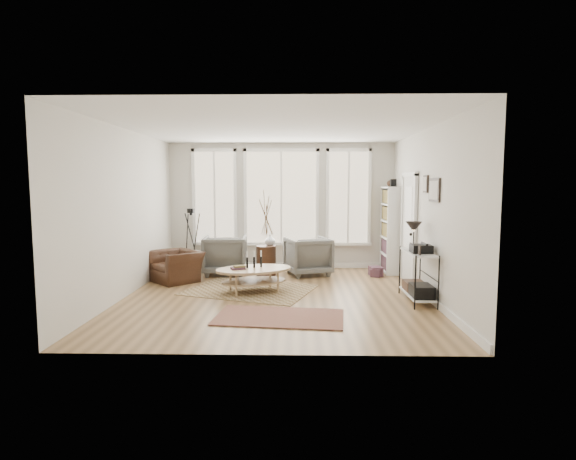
{
  "coord_description": "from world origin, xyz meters",
  "views": [
    {
      "loc": [
        0.38,
        -7.69,
        1.92
      ],
      "look_at": [
        0.2,
        0.6,
        1.1
      ],
      "focal_mm": 28.0,
      "sensor_mm": 36.0,
      "label": 1
    }
  ],
  "objects_px": {
    "coffee_table": "(253,273)",
    "armchair_right": "(308,256)",
    "side_table": "(266,236)",
    "accent_chair": "(176,266)",
    "low_shelf": "(418,271)",
    "bookcase": "(391,229)",
    "armchair_left": "(225,255)"
  },
  "relations": [
    {
      "from": "low_shelf",
      "to": "accent_chair",
      "type": "height_order",
      "value": "low_shelf"
    },
    {
      "from": "low_shelf",
      "to": "accent_chair",
      "type": "distance_m",
      "value": 4.7
    },
    {
      "from": "low_shelf",
      "to": "armchair_right",
      "type": "distance_m",
      "value": 2.82
    },
    {
      "from": "coffee_table",
      "to": "side_table",
      "type": "height_order",
      "value": "side_table"
    },
    {
      "from": "coffee_table",
      "to": "armchair_right",
      "type": "distance_m",
      "value": 1.91
    },
    {
      "from": "armchair_left",
      "to": "armchair_right",
      "type": "bearing_deg",
      "value": 175.52
    },
    {
      "from": "coffee_table",
      "to": "accent_chair",
      "type": "bearing_deg",
      "value": 151.37
    },
    {
      "from": "bookcase",
      "to": "armchair_right",
      "type": "bearing_deg",
      "value": -169.83
    },
    {
      "from": "coffee_table",
      "to": "low_shelf",
      "type": "bearing_deg",
      "value": -11.61
    },
    {
      "from": "accent_chair",
      "to": "coffee_table",
      "type": "bearing_deg",
      "value": 16.46
    },
    {
      "from": "armchair_right",
      "to": "side_table",
      "type": "height_order",
      "value": "side_table"
    },
    {
      "from": "coffee_table",
      "to": "armchair_right",
      "type": "relative_size",
      "value": 1.78
    },
    {
      "from": "side_table",
      "to": "armchair_left",
      "type": "bearing_deg",
      "value": 174.11
    },
    {
      "from": "bookcase",
      "to": "coffee_table",
      "type": "height_order",
      "value": "bookcase"
    },
    {
      "from": "low_shelf",
      "to": "accent_chair",
      "type": "xyz_separation_m",
      "value": [
        -4.45,
        1.48,
        -0.2
      ]
    },
    {
      "from": "side_table",
      "to": "accent_chair",
      "type": "distance_m",
      "value": 1.96
    },
    {
      "from": "bookcase",
      "to": "low_shelf",
      "type": "bearing_deg",
      "value": -91.28
    },
    {
      "from": "low_shelf",
      "to": "side_table",
      "type": "bearing_deg",
      "value": 141.69
    },
    {
      "from": "low_shelf",
      "to": "accent_chair",
      "type": "bearing_deg",
      "value": 161.63
    },
    {
      "from": "armchair_left",
      "to": "accent_chair",
      "type": "relative_size",
      "value": 0.99
    },
    {
      "from": "armchair_right",
      "to": "bookcase",
      "type": "bearing_deg",
      "value": 172.74
    },
    {
      "from": "armchair_right",
      "to": "side_table",
      "type": "distance_m",
      "value": 1.01
    },
    {
      "from": "coffee_table",
      "to": "armchair_left",
      "type": "xyz_separation_m",
      "value": [
        -0.77,
        1.63,
        0.08
      ]
    },
    {
      "from": "armchair_left",
      "to": "side_table",
      "type": "distance_m",
      "value": 1.0
    },
    {
      "from": "armchair_left",
      "to": "side_table",
      "type": "relative_size",
      "value": 0.52
    },
    {
      "from": "low_shelf",
      "to": "accent_chair",
      "type": "relative_size",
      "value": 1.38
    },
    {
      "from": "side_table",
      "to": "accent_chair",
      "type": "relative_size",
      "value": 1.89
    },
    {
      "from": "low_shelf",
      "to": "bookcase",
      "type": "bearing_deg",
      "value": 88.72
    },
    {
      "from": "bookcase",
      "to": "armchair_left",
      "type": "distance_m",
      "value": 3.68
    },
    {
      "from": "bookcase",
      "to": "low_shelf",
      "type": "distance_m",
      "value": 2.56
    },
    {
      "from": "armchair_right",
      "to": "accent_chair",
      "type": "height_order",
      "value": "armchair_right"
    },
    {
      "from": "low_shelf",
      "to": "coffee_table",
      "type": "height_order",
      "value": "low_shelf"
    }
  ]
}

